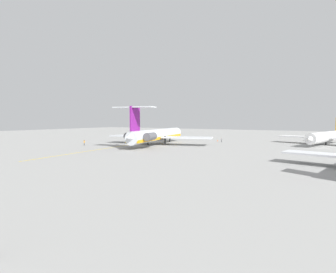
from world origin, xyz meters
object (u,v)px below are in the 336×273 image
(main_jetliner, at_px, (156,135))
(safety_cone_nose, at_px, (218,140))
(airliner_far_left, at_px, (325,137))
(ground_crew_portside, at_px, (131,136))
(safety_cone_wingtip, at_px, (153,139))
(ground_crew_near_tail, at_px, (127,137))
(ground_crew_near_nose, at_px, (84,142))
(ground_crew_starboard, at_px, (222,139))

(main_jetliner, distance_m, safety_cone_nose, 27.78)
(airliner_far_left, distance_m, ground_crew_portside, 74.71)
(ground_crew_portside, bearing_deg, airliner_far_left, -123.24)
(ground_crew_portside, height_order, safety_cone_wingtip, ground_crew_portside)
(ground_crew_portside, xyz_separation_m, safety_cone_wingtip, (-2.14, 10.44, -0.86))
(ground_crew_near_tail, relative_size, safety_cone_nose, 3.28)
(ground_crew_near_nose, xyz_separation_m, safety_cone_wingtip, (-33.78, 4.43, -0.86))
(ground_crew_near_tail, bearing_deg, main_jetliner, -63.80)
(ground_crew_near_tail, bearing_deg, airliner_far_left, -22.89)
(ground_crew_near_tail, bearing_deg, ground_crew_starboard, -22.47)
(airliner_far_left, relative_size, ground_crew_portside, 17.04)
(ground_crew_starboard, distance_m, safety_cone_wingtip, 30.04)
(main_jetliner, relative_size, safety_cone_nose, 75.97)
(airliner_far_left, height_order, ground_crew_near_nose, airliner_far_left)
(ground_crew_portside, distance_m, ground_crew_starboard, 40.60)
(ground_crew_near_tail, distance_m, ground_crew_starboard, 39.85)
(ground_crew_near_nose, relative_size, ground_crew_portside, 1.00)
(ground_crew_near_nose, distance_m, ground_crew_portside, 32.21)
(main_jetliner, bearing_deg, airliner_far_left, -69.06)
(airliner_far_left, relative_size, ground_crew_starboard, 17.89)
(main_jetliner, bearing_deg, safety_cone_wingtip, 27.48)
(airliner_far_left, xyz_separation_m, ground_crew_near_tail, (14.85, -72.52, -1.58))
(ground_crew_near_tail, distance_m, safety_cone_wingtip, 11.16)
(airliner_far_left, distance_m, safety_cone_wingtip, 64.11)
(safety_cone_nose, relative_size, safety_cone_wingtip, 1.00)
(safety_cone_nose, bearing_deg, ground_crew_portside, -79.83)
(ground_crew_starboard, xyz_separation_m, safety_cone_nose, (-2.91, -2.59, -0.80))
(ground_crew_near_tail, distance_m, ground_crew_portside, 4.64)
(ground_crew_near_nose, height_order, ground_crew_near_tail, ground_crew_near_tail)
(airliner_far_left, xyz_separation_m, safety_cone_nose, (3.66, -36.13, -2.44))
(main_jetliner, height_order, ground_crew_portside, main_jetliner)
(main_jetliner, relative_size, ground_crew_starboard, 24.55)
(main_jetliner, distance_m, ground_crew_portside, 31.04)
(ground_crew_starboard, bearing_deg, ground_crew_portside, 70.57)
(ground_crew_portside, relative_size, safety_cone_nose, 3.25)
(main_jetliner, bearing_deg, safety_cone_nose, -36.17)
(ground_crew_near_nose, xyz_separation_m, ground_crew_starboard, (-35.51, 34.41, -0.06))
(ground_crew_near_nose, bearing_deg, ground_crew_starboard, -161.24)
(ground_crew_starboard, relative_size, safety_cone_nose, 3.09)
(airliner_far_left, distance_m, ground_crew_near_nose, 79.94)
(ground_crew_near_tail, bearing_deg, safety_cone_nose, -17.36)
(ground_crew_near_nose, bearing_deg, safety_cone_nose, -156.77)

